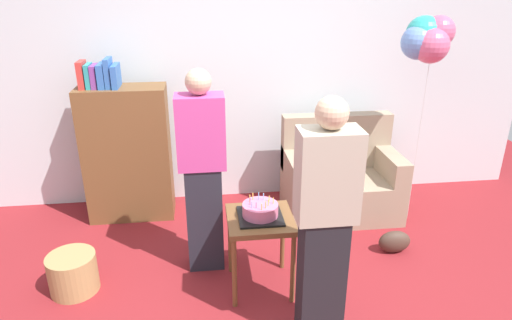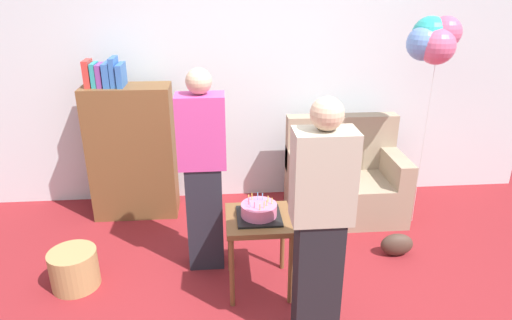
{
  "view_description": "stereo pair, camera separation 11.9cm",
  "coord_description": "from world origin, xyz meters",
  "px_view_note": "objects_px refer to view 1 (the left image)",
  "views": [
    {
      "loc": [
        -0.43,
        -2.44,
        2.23
      ],
      "look_at": [
        -0.05,
        0.65,
        0.95
      ],
      "focal_mm": 31.6,
      "sensor_mm": 36.0,
      "label": 1
    },
    {
      "loc": [
        -0.32,
        -2.46,
        2.23
      ],
      "look_at": [
        -0.05,
        0.65,
        0.95
      ],
      "focal_mm": 31.6,
      "sensor_mm": 36.0,
      "label": 2
    }
  ],
  "objects_px": {
    "bookshelf": "(127,151)",
    "balloon_bunch": "(427,39)",
    "person_holding_cake": "(325,225)",
    "side_table": "(260,228)",
    "birthday_cake": "(260,211)",
    "couch": "(340,180)",
    "person_blowing_candles": "(203,173)",
    "handbag": "(394,242)",
    "wicker_basket": "(73,273)"
  },
  "relations": [
    {
      "from": "side_table",
      "to": "person_holding_cake",
      "type": "relative_size",
      "value": 0.37
    },
    {
      "from": "person_blowing_candles",
      "to": "person_holding_cake",
      "type": "relative_size",
      "value": 1.0
    },
    {
      "from": "person_holding_cake",
      "to": "wicker_basket",
      "type": "relative_size",
      "value": 4.53
    },
    {
      "from": "birthday_cake",
      "to": "handbag",
      "type": "height_order",
      "value": "birthday_cake"
    },
    {
      "from": "person_holding_cake",
      "to": "balloon_bunch",
      "type": "height_order",
      "value": "balloon_bunch"
    },
    {
      "from": "birthday_cake",
      "to": "wicker_basket",
      "type": "xyz_separation_m",
      "value": [
        -1.41,
        0.12,
        -0.5
      ]
    },
    {
      "from": "bookshelf",
      "to": "person_holding_cake",
      "type": "relative_size",
      "value": 0.96
    },
    {
      "from": "birthday_cake",
      "to": "person_blowing_candles",
      "type": "relative_size",
      "value": 0.2
    },
    {
      "from": "person_blowing_candles",
      "to": "balloon_bunch",
      "type": "height_order",
      "value": "balloon_bunch"
    },
    {
      "from": "birthday_cake",
      "to": "balloon_bunch",
      "type": "relative_size",
      "value": 0.17
    },
    {
      "from": "person_blowing_candles",
      "to": "balloon_bunch",
      "type": "distance_m",
      "value": 2.24
    },
    {
      "from": "wicker_basket",
      "to": "side_table",
      "type": "bearing_deg",
      "value": -4.94
    },
    {
      "from": "couch",
      "to": "bookshelf",
      "type": "bearing_deg",
      "value": 175.12
    },
    {
      "from": "side_table",
      "to": "birthday_cake",
      "type": "height_order",
      "value": "birthday_cake"
    },
    {
      "from": "person_holding_cake",
      "to": "person_blowing_candles",
      "type": "bearing_deg",
      "value": -48.45
    },
    {
      "from": "birthday_cake",
      "to": "person_holding_cake",
      "type": "bearing_deg",
      "value": -59.49
    },
    {
      "from": "handbag",
      "to": "wicker_basket",
      "type": "bearing_deg",
      "value": -175.8
    },
    {
      "from": "couch",
      "to": "side_table",
      "type": "distance_m",
      "value": 1.46
    },
    {
      "from": "wicker_basket",
      "to": "person_blowing_candles",
      "type": "bearing_deg",
      "value": 11.78
    },
    {
      "from": "bookshelf",
      "to": "balloon_bunch",
      "type": "bearing_deg",
      "value": -7.67
    },
    {
      "from": "birthday_cake",
      "to": "handbag",
      "type": "relative_size",
      "value": 1.14
    },
    {
      "from": "birthday_cake",
      "to": "wicker_basket",
      "type": "height_order",
      "value": "birthday_cake"
    },
    {
      "from": "couch",
      "to": "person_holding_cake",
      "type": "relative_size",
      "value": 0.67
    },
    {
      "from": "side_table",
      "to": "person_holding_cake",
      "type": "bearing_deg",
      "value": -59.49
    },
    {
      "from": "side_table",
      "to": "wicker_basket",
      "type": "height_order",
      "value": "side_table"
    },
    {
      "from": "balloon_bunch",
      "to": "person_blowing_candles",
      "type": "bearing_deg",
      "value": -163.53
    },
    {
      "from": "birthday_cake",
      "to": "person_holding_cake",
      "type": "height_order",
      "value": "person_holding_cake"
    },
    {
      "from": "bookshelf",
      "to": "birthday_cake",
      "type": "bearing_deg",
      "value": -48.8
    },
    {
      "from": "side_table",
      "to": "person_blowing_candles",
      "type": "height_order",
      "value": "person_blowing_candles"
    },
    {
      "from": "birthday_cake",
      "to": "wicker_basket",
      "type": "relative_size",
      "value": 0.89
    },
    {
      "from": "person_blowing_candles",
      "to": "handbag",
      "type": "height_order",
      "value": "person_blowing_candles"
    },
    {
      "from": "person_blowing_candles",
      "to": "bookshelf",
      "type": "bearing_deg",
      "value": 110.57
    },
    {
      "from": "bookshelf",
      "to": "wicker_basket",
      "type": "relative_size",
      "value": 4.33
    },
    {
      "from": "side_table",
      "to": "person_blowing_candles",
      "type": "relative_size",
      "value": 0.37
    },
    {
      "from": "birthday_cake",
      "to": "balloon_bunch",
      "type": "bearing_deg",
      "value": 30.28
    },
    {
      "from": "side_table",
      "to": "balloon_bunch",
      "type": "relative_size",
      "value": 0.31
    },
    {
      "from": "handbag",
      "to": "person_blowing_candles",
      "type": "bearing_deg",
      "value": 179.39
    },
    {
      "from": "side_table",
      "to": "balloon_bunch",
      "type": "height_order",
      "value": "balloon_bunch"
    },
    {
      "from": "wicker_basket",
      "to": "birthday_cake",
      "type": "bearing_deg",
      "value": -4.94
    },
    {
      "from": "bookshelf",
      "to": "birthday_cake",
      "type": "relative_size",
      "value": 4.87
    },
    {
      "from": "couch",
      "to": "side_table",
      "type": "xyz_separation_m",
      "value": [
        -0.95,
        -1.1,
        0.17
      ]
    },
    {
      "from": "side_table",
      "to": "handbag",
      "type": "distance_m",
      "value": 1.32
    },
    {
      "from": "person_holding_cake",
      "to": "handbag",
      "type": "xyz_separation_m",
      "value": [
        0.89,
        0.86,
        -0.73
      ]
    },
    {
      "from": "side_table",
      "to": "birthday_cake",
      "type": "distance_m",
      "value": 0.14
    },
    {
      "from": "bookshelf",
      "to": "person_holding_cake",
      "type": "bearing_deg",
      "value": -51.7
    },
    {
      "from": "couch",
      "to": "wicker_basket",
      "type": "relative_size",
      "value": 3.06
    },
    {
      "from": "handbag",
      "to": "person_holding_cake",
      "type": "bearing_deg",
      "value": -136.15
    },
    {
      "from": "birthday_cake",
      "to": "bookshelf",
      "type": "bearing_deg",
      "value": 131.2
    },
    {
      "from": "person_holding_cake",
      "to": "bookshelf",
      "type": "bearing_deg",
      "value": -49.66
    },
    {
      "from": "bookshelf",
      "to": "handbag",
      "type": "bearing_deg",
      "value": -22.39
    }
  ]
}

